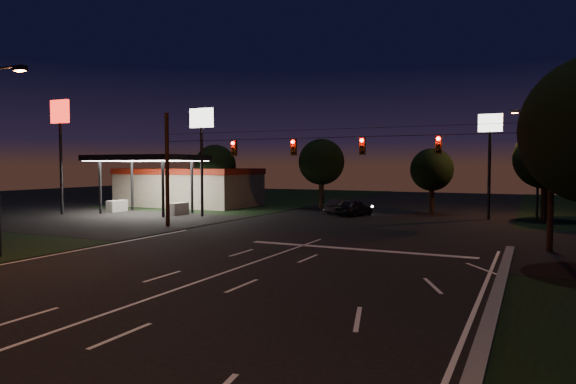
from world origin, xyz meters
The scene contains 19 objects.
ground centered at (0.00, 0.00, 0.00)m, with size 140.00×140.00×0.00m, color black.
cross_street_left centered at (-20.00, 16.00, 0.00)m, with size 20.00×16.00×0.02m, color black.
center_line centered at (0.00, -6.00, 0.01)m, with size 0.14×40.00×0.01m, color silver.
stop_bar centered at (3.00, 11.50, 0.01)m, with size 12.00×0.50×0.01m, color silver.
utility_pole_right centered at (12.00, 15.00, 0.00)m, with size 0.30×0.30×9.00m, color black.
utility_pole_left centered at (-12.00, 15.00, 0.00)m, with size 0.28×0.28×8.00m, color black.
signal_span centered at (0.00, 14.96, 5.50)m, with size 24.00×0.40×1.56m.
gas_station centered at (-21.86, 30.39, 2.38)m, with size 14.20×16.10×5.25m.
pole_sign_left_near centered at (-14.00, 22.00, 6.98)m, with size 2.20×0.30×9.10m.
pole_sign_left_far centered at (-26.00, 18.00, 7.61)m, with size 2.00×0.30×10.00m.
pole_sign_right centered at (8.00, 30.00, 6.24)m, with size 1.80×0.30×8.40m.
street_light_left centered at (-11.24, 2.00, 5.24)m, with size 2.20×0.35×9.00m.
street_light_right_far centered at (11.24, 32.00, 5.24)m, with size 2.20×0.35×9.00m.
tree_far_a centered at (-17.98, 30.12, 4.26)m, with size 4.20×4.20×6.42m.
tree_far_b centered at (-7.98, 34.13, 4.61)m, with size 4.60×4.60×6.98m.
tree_far_c centered at (3.02, 33.10, 3.90)m, with size 3.80×3.80×5.86m.
tree_far_d centered at (12.02, 31.13, 4.83)m, with size 4.80×4.80×7.30m.
car_oncoming_a centered at (-2.66, 28.33, 0.69)m, with size 1.63×4.05×1.38m, color black.
car_oncoming_b centered at (-4.41, 29.86, 0.64)m, with size 1.35×3.88×1.28m, color black.
Camera 1 is at (11.21, -13.76, 4.35)m, focal length 32.00 mm.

